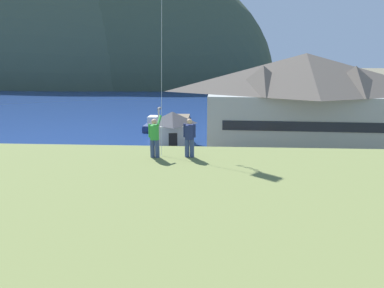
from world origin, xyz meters
TOP-DOWN VIEW (x-y plane):
  - ground_plane at (0.00, 0.00)m, footprint 600.00×600.00m
  - parking_lot_pad at (0.00, 5.00)m, footprint 40.00×20.00m
  - bay_water at (0.00, 60.00)m, footprint 360.00×84.00m
  - far_hill_west_ridge at (-83.91, 120.14)m, footprint 129.25×58.85m
  - far_hill_east_peak at (-50.44, 117.56)m, footprint 129.35×53.81m
  - far_hill_center_saddle at (-25.42, 115.20)m, footprint 100.16×46.80m
  - harbor_lodge at (12.85, 22.96)m, footprint 25.01×12.40m
  - storage_shed_near_lot at (-10.58, 3.39)m, footprint 8.08×5.16m
  - storage_shed_waterside at (-3.63, 24.66)m, footprint 5.35×5.52m
  - wharf_dock at (-4.18, 37.16)m, footprint 3.20×15.61m
  - moored_boat_wharfside at (-7.65, 34.12)m, footprint 2.78×7.18m
  - parked_car_front_row_end at (4.23, 6.56)m, footprint 4.24×2.12m
  - parked_car_mid_row_far at (8.38, 0.36)m, footprint 4.30×2.26m
  - parked_car_lone_by_shed at (-2.03, -0.02)m, footprint 4.29×2.24m
  - parked_car_corner_spot at (-15.37, 6.62)m, footprint 4.24×2.14m
  - parked_car_back_row_left at (-5.46, 7.32)m, footprint 4.25×2.16m
  - parked_car_back_row_right at (9.84, 6.38)m, footprint 4.27×2.18m
  - parking_light_pole at (-3.26, 10.56)m, footprint 0.24×0.78m
  - person_kite_flyer at (-0.88, -6.22)m, footprint 0.56×0.64m
  - person_companion at (0.66, -6.08)m, footprint 0.55×0.40m

SIDE VIEW (x-z plane):
  - ground_plane at x=0.00m, z-range 0.00..0.00m
  - far_hill_west_ridge at x=-83.91m, z-range -41.44..41.44m
  - far_hill_east_peak at x=-50.44m, z-range -44.18..44.18m
  - far_hill_center_saddle at x=-25.42m, z-range -44.20..44.20m
  - bay_water at x=0.00m, z-range 0.00..0.03m
  - parking_lot_pad at x=0.00m, z-range 0.00..0.10m
  - wharf_dock at x=-4.18m, z-range 0.00..0.70m
  - moored_boat_wharfside at x=-7.65m, z-range -0.36..1.80m
  - parked_car_front_row_end at x=4.23m, z-range 0.15..1.97m
  - parked_car_mid_row_far at x=8.38m, z-range 0.15..1.97m
  - parked_car_lone_by_shed at x=-2.03m, z-range 0.15..1.97m
  - parked_car_corner_spot at x=-15.37m, z-range 0.15..1.97m
  - parked_car_back_row_left at x=-5.46m, z-range 0.15..1.97m
  - parked_car_back_row_right at x=9.84m, z-range 0.15..1.97m
  - storage_shed_waterside at x=-3.63m, z-range 0.09..4.43m
  - storage_shed_near_lot at x=-10.58m, z-range 0.09..5.18m
  - parking_light_pole at x=-3.26m, z-range 0.63..7.48m
  - harbor_lodge at x=12.85m, z-range 0.40..12.23m
  - person_companion at x=0.66m, z-range 7.29..9.03m
  - person_kite_flyer at x=-0.88m, z-range 7.25..9.10m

